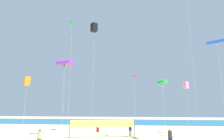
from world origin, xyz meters
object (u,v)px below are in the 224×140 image
kite_green_inflatable (72,22)px  kite_violet_tube (64,63)px  beachgoer_charcoal_shirt (170,136)px  kite_pink_box (186,85)px  beachgoer_olive_shirt (98,126)px  kite_blue_tube (217,42)px  beachgoer_sage_shirt (40,137)px  kite_magenta_tube (66,63)px  beachgoer_navy_shirt (130,129)px  kite_green_tube (162,83)px  kite_black_box (94,28)px  kite_orange_box (27,81)px  volleyball_net (103,124)px  kite_red_diamond (134,76)px

kite_green_inflatable → kite_violet_tube: bearing=-79.4°
beachgoer_charcoal_shirt → kite_pink_box: 10.58m
beachgoer_olive_shirt → kite_blue_tube: kite_blue_tube is taller
beachgoer_sage_shirt → kite_magenta_tube: bearing=116.0°
beachgoer_navy_shirt → kite_violet_tube: kite_violet_tube is taller
beachgoer_olive_shirt → kite_green_tube: 12.99m
kite_green_tube → kite_magenta_tube: 13.04m
kite_pink_box → kite_magenta_tube: bearing=-167.6°
beachgoer_navy_shirt → kite_black_box: size_ratio=0.10×
kite_violet_tube → kite_magenta_tube: kite_magenta_tube is taller
kite_orange_box → beachgoer_olive_shirt: bearing=65.4°
kite_violet_tube → beachgoer_sage_shirt: bearing=-172.6°
beachgoer_olive_shirt → kite_blue_tube: bearing=-102.1°
beachgoer_sage_shirt → volleyball_net: bearing=76.5°
beachgoer_navy_shirt → kite_green_inflatable: size_ratio=0.11×
beachgoer_olive_shirt → kite_magenta_tube: (-3.49, -5.67, 8.82)m
kite_green_tube → kite_violet_tube: size_ratio=0.80×
kite_green_tube → kite_blue_tube: size_ratio=0.59×
beachgoer_navy_shirt → kite_orange_box: 14.08m
volleyball_net → kite_red_diamond: bearing=-8.7°
beachgoer_sage_shirt → kite_blue_tube: 22.45m
beachgoer_navy_shirt → kite_green_tube: kite_green_tube is taller
kite_green_inflatable → kite_red_diamond: bearing=11.0°
kite_violet_tube → kite_magenta_tube: size_ratio=0.86×
kite_pink_box → kite_violet_tube: size_ratio=0.85×
beachgoer_charcoal_shirt → kite_green_tube: kite_green_tube is taller
kite_blue_tube → kite_green_inflatable: kite_green_inflatable is taller
beachgoer_sage_shirt → kite_blue_tube: bearing=39.4°
beachgoer_navy_shirt → beachgoer_olive_shirt: 6.47m
kite_green_inflatable → kite_blue_tube: bearing=1.9°
beachgoer_navy_shirt → kite_green_inflatable: bearing=-80.5°
kite_green_tube → kite_black_box: bearing=154.7°
kite_black_box → kite_violet_tube: bearing=-98.2°
beachgoer_charcoal_shirt → kite_violet_tube: bearing=108.0°
beachgoer_olive_shirt → kite_red_diamond: kite_red_diamond is taller
kite_orange_box → kite_red_diamond: 12.50m
beachgoer_navy_shirt → beachgoer_olive_shirt: (-5.11, 3.97, 0.03)m
kite_green_tube → kite_pink_box: bearing=53.1°
kite_blue_tube → kite_pink_box: bearing=118.6°
beachgoer_navy_shirt → beachgoer_sage_shirt: bearing=-65.0°
beachgoer_navy_shirt → volleyball_net: volleyball_net is taller
kite_violet_tube → kite_black_box: (1.21, 8.42, 7.55)m
beachgoer_navy_shirt → kite_green_tube: size_ratio=0.24×
beachgoer_navy_shirt → kite_magenta_tube: size_ratio=0.17×
kite_green_inflatable → kite_green_tube: bearing=1.0°
beachgoer_olive_shirt → kite_violet_tube: (-1.44, -11.42, 7.42)m
beachgoer_sage_shirt → kite_pink_box: (16.53, 9.64, 5.94)m
beachgoer_navy_shirt → kite_magenta_tube: kite_magenta_tube is taller
kite_black_box → kite_green_inflatable: bearing=-112.8°
beachgoer_sage_shirt → kite_pink_box: size_ratio=0.24×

